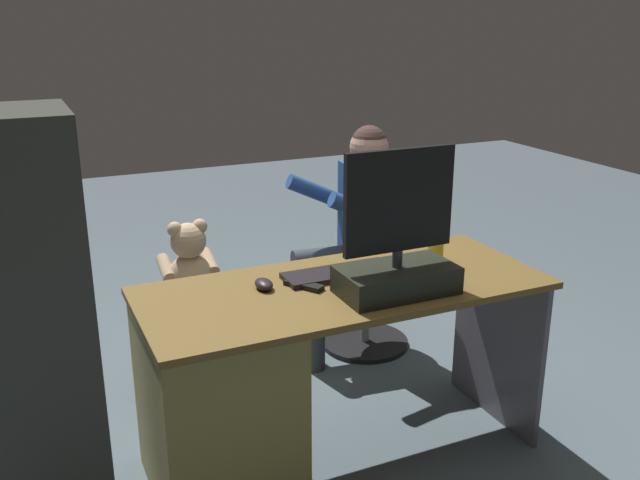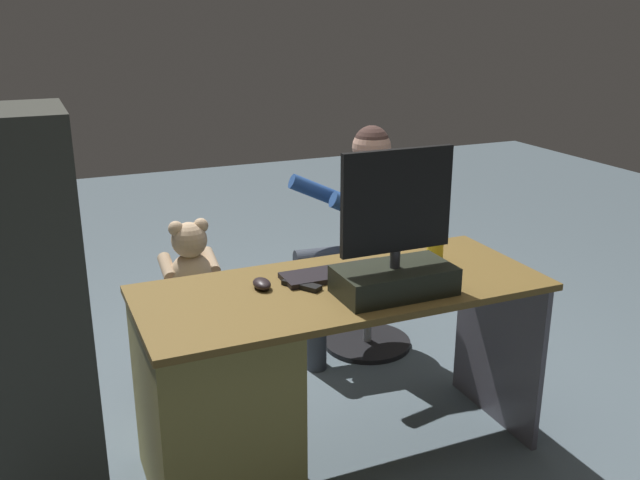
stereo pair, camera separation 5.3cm
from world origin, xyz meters
The scene contains 13 objects.
ground_plane centered at (0.00, 0.00, 0.00)m, with size 10.00×10.00×0.00m, color #4F5E67.
desk centered at (0.39, 0.30, 0.38)m, with size 1.48×0.62×0.72m.
monitor centered at (-0.13, 0.44, 0.86)m, with size 0.41×0.22×0.51m.
keyboard centered at (-0.02, 0.21, 0.73)m, with size 0.42×0.14×0.02m, color black.
computer_mouse centered at (0.28, 0.22, 0.74)m, with size 0.06×0.10×0.04m, color black.
cup centered at (-0.44, 0.23, 0.76)m, with size 0.07×0.07×0.09m, color yellow.
tv_remote centered at (0.14, 0.27, 0.73)m, with size 0.04×0.15×0.02m, color black.
notebook_binder centered at (-0.17, 0.39, 0.73)m, with size 0.22×0.30×0.02m, color beige.
office_chair_teddy centered at (0.39, -0.40, 0.26)m, with size 0.48×0.48×0.46m.
teddy_bear centered at (0.39, -0.41, 0.62)m, with size 0.25×0.25×0.35m.
visitor_chair centered at (-0.53, -0.50, 0.26)m, with size 0.45×0.45×0.46m.
person centered at (-0.44, -0.49, 0.68)m, with size 0.53×0.51×1.14m.
equipment_rack centered at (1.11, 0.39, 0.71)m, with size 0.44×0.36×1.42m, color #2E3029.
Camera 2 is at (1.01, 2.44, 1.67)m, focal length 39.51 mm.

